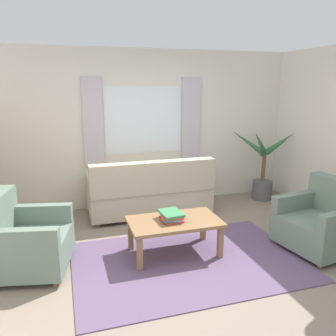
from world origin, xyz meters
TOP-DOWN VIEW (x-y plane):
  - ground_plane at (0.00, 0.00)m, footprint 6.24×6.24m
  - wall_back at (0.00, 2.26)m, footprint 5.32×0.12m
  - window_with_curtains at (0.00, 2.18)m, footprint 1.98×0.07m
  - area_rug at (0.00, 0.00)m, footprint 2.64×1.76m
  - couch at (-0.05, 1.62)m, footprint 1.90×0.82m
  - armchair_left at (-1.80, 0.37)m, footprint 0.98×0.99m
  - armchair_right at (1.71, -0.17)m, footprint 0.94×0.95m
  - coffee_table at (-0.10, 0.24)m, footprint 1.10×0.64m
  - book_stack_on_table at (-0.13, 0.26)m, footprint 0.30×0.33m
  - potted_plant at (2.08, 1.77)m, footprint 1.12×1.01m

SIDE VIEW (x-z plane):
  - ground_plane at x=0.00m, z-range 0.00..0.00m
  - area_rug at x=0.00m, z-range 0.00..0.01m
  - armchair_left at x=-1.80m, z-range -0.09..0.79m
  - armchair_right at x=1.71m, z-range -0.09..0.79m
  - couch at x=-0.05m, z-range -0.09..0.83m
  - coffee_table at x=-0.10m, z-range 0.16..0.60m
  - book_stack_on_table at x=-0.13m, z-range 0.44..0.55m
  - potted_plant at x=2.08m, z-range -0.12..1.15m
  - wall_back at x=0.00m, z-range 0.00..2.60m
  - window_with_curtains at x=0.00m, z-range 0.75..2.15m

